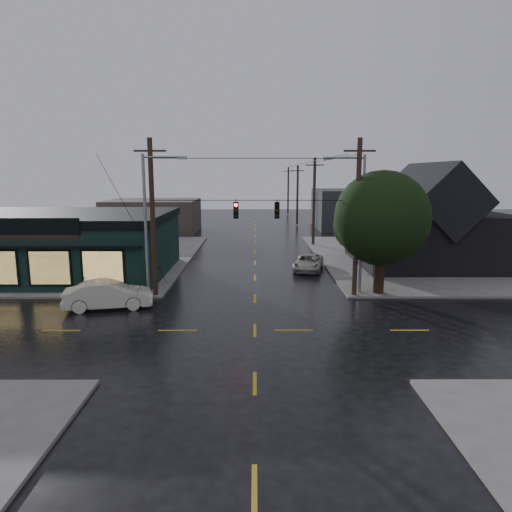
{
  "coord_description": "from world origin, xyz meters",
  "views": [
    {
      "loc": [
        0.02,
        -22.43,
        7.99
      ],
      "look_at": [
        0.07,
        5.72,
        2.86
      ],
      "focal_mm": 32.0,
      "sensor_mm": 36.0,
      "label": 1
    }
  ],
  "objects_px": {
    "sedan_cream": "(108,295)",
    "suv_silver": "(309,263)",
    "utility_pole_nw": "(156,297)",
    "corner_tree": "(382,218)",
    "utility_pole_ne": "(354,297)"
  },
  "relations": [
    {
      "from": "corner_tree",
      "to": "sedan_cream",
      "type": "height_order",
      "value": "corner_tree"
    },
    {
      "from": "utility_pole_nw",
      "to": "suv_silver",
      "type": "distance_m",
      "value": 13.73
    },
    {
      "from": "utility_pole_ne",
      "to": "suv_silver",
      "type": "xyz_separation_m",
      "value": [
        -2.04,
        8.24,
        0.66
      ]
    },
    {
      "from": "corner_tree",
      "to": "suv_silver",
      "type": "distance_m",
      "value": 9.68
    },
    {
      "from": "utility_pole_nw",
      "to": "suv_silver",
      "type": "bearing_deg",
      "value": 36.94
    },
    {
      "from": "suv_silver",
      "to": "utility_pole_nw",
      "type": "bearing_deg",
      "value": -130.49
    },
    {
      "from": "utility_pole_ne",
      "to": "suv_silver",
      "type": "bearing_deg",
      "value": 103.91
    },
    {
      "from": "utility_pole_ne",
      "to": "sedan_cream",
      "type": "relative_size",
      "value": 1.99
    },
    {
      "from": "utility_pole_nw",
      "to": "utility_pole_ne",
      "type": "distance_m",
      "value": 13.0
    },
    {
      "from": "corner_tree",
      "to": "utility_pole_nw",
      "type": "distance_m",
      "value": 15.58
    },
    {
      "from": "sedan_cream",
      "to": "suv_silver",
      "type": "distance_m",
      "value": 17.08
    },
    {
      "from": "corner_tree",
      "to": "utility_pole_ne",
      "type": "bearing_deg",
      "value": -163.76
    },
    {
      "from": "sedan_cream",
      "to": "suv_silver",
      "type": "xyz_separation_m",
      "value": [
        13.2,
        10.84,
        -0.18
      ]
    },
    {
      "from": "corner_tree",
      "to": "utility_pole_ne",
      "type": "relative_size",
      "value": 0.79
    },
    {
      "from": "utility_pole_nw",
      "to": "sedan_cream",
      "type": "relative_size",
      "value": 1.99
    }
  ]
}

